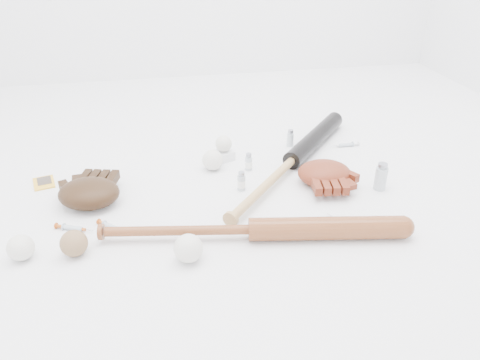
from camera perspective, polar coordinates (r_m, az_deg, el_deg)
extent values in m
plane|color=white|center=(1.60, 0.67, -2.69)|extent=(3.00, 3.00, 0.00)
cube|color=gold|center=(1.86, -22.79, -0.32)|extent=(0.09, 0.11, 0.01)
cube|color=white|center=(1.88, -1.98, 3.04)|extent=(0.09, 0.09, 0.04)
sphere|color=silver|center=(1.86, -2.01, 4.46)|extent=(0.07, 0.07, 0.07)
sphere|color=silver|center=(1.47, -25.17, -7.47)|extent=(0.08, 0.08, 0.08)
sphere|color=silver|center=(1.80, -3.36, 2.45)|extent=(0.08, 0.08, 0.08)
sphere|color=silver|center=(1.33, -6.31, -8.28)|extent=(0.08, 0.08, 0.08)
sphere|color=olive|center=(1.43, -19.59, -7.28)|extent=(0.08, 0.08, 0.08)
cylinder|color=#B3BEC4|center=(1.79, 1.06, 2.24)|extent=(0.03, 0.03, 0.07)
cylinder|color=#B3BEC4|center=(2.00, 6.14, 5.12)|extent=(0.03, 0.03, 0.07)
cylinder|color=#B3BEC4|center=(1.66, 0.17, -0.12)|extent=(0.03, 0.03, 0.07)
cylinder|color=#B3BEC4|center=(1.73, 16.82, 0.43)|extent=(0.04, 0.04, 0.10)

